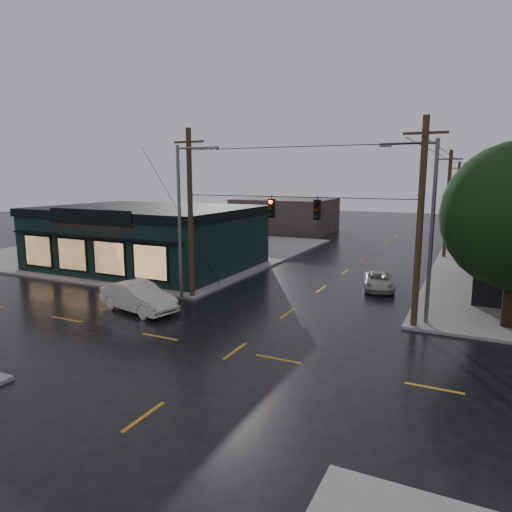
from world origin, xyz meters
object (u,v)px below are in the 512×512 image
at_px(utility_pole_nw, 192,298).
at_px(suv_silver, 379,281).
at_px(sedan_cream, 138,297).
at_px(utility_pole_ne, 413,328).

height_order(utility_pole_nw, suv_silver, utility_pole_nw).
relative_size(sedan_cream, suv_silver, 1.22).
bearing_deg(utility_pole_nw, utility_pole_ne, 0.00).
bearing_deg(sedan_cream, utility_pole_ne, -62.57).
height_order(sedan_cream, suv_silver, sedan_cream).
distance_m(sedan_cream, suv_silver, 15.40).
bearing_deg(suv_silver, sedan_cream, -149.19).
height_order(utility_pole_ne, suv_silver, utility_pole_ne).
bearing_deg(utility_pole_ne, utility_pole_nw, 180.00).
xyz_separation_m(sedan_cream, suv_silver, (11.04, 10.73, -0.25)).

